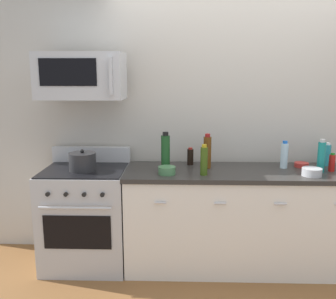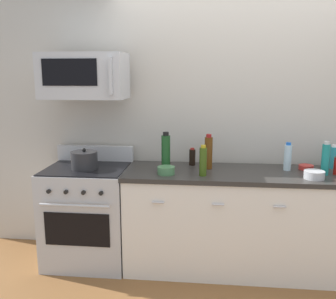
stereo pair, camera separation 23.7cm
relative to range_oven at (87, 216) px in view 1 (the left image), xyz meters
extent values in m
plane|color=brown|center=(1.45, 0.00, -0.47)|extent=(6.28, 6.28, 0.00)
cube|color=#B7B2A8|center=(1.45, 0.41, 0.88)|extent=(5.23, 0.10, 2.70)
cube|color=silver|center=(1.45, 0.00, -0.03)|extent=(2.11, 0.62, 0.88)
cube|color=#2D2B28|center=(1.45, 0.00, 0.43)|extent=(2.14, 0.65, 0.04)
cube|color=black|center=(1.45, -0.28, -0.42)|extent=(2.11, 0.02, 0.10)
cylinder|color=silver|center=(0.71, -0.33, 0.25)|extent=(0.10, 0.02, 0.02)
cylinder|color=silver|center=(1.20, -0.33, 0.25)|extent=(0.10, 0.02, 0.02)
cylinder|color=silver|center=(1.69, -0.33, 0.25)|extent=(0.10, 0.02, 0.02)
cube|color=#B7BABF|center=(0.00, 0.00, -0.01)|extent=(0.76, 0.64, 0.91)
cube|color=black|center=(0.00, -0.33, -0.02)|extent=(0.58, 0.01, 0.30)
cylinder|color=#B7BABF|center=(0.00, -0.36, 0.21)|extent=(0.61, 0.02, 0.02)
cube|color=#B7BABF|center=(0.00, 0.29, 0.52)|extent=(0.76, 0.06, 0.16)
cube|color=black|center=(0.00, 0.00, 0.45)|extent=(0.73, 0.61, 0.01)
cylinder|color=black|center=(-0.23, -0.34, 0.32)|extent=(0.04, 0.02, 0.04)
cylinder|color=black|center=(-0.08, -0.34, 0.32)|extent=(0.04, 0.02, 0.04)
cylinder|color=black|center=(0.08, -0.34, 0.32)|extent=(0.04, 0.02, 0.04)
cylinder|color=black|center=(0.23, -0.34, 0.32)|extent=(0.04, 0.02, 0.04)
cube|color=#B7BABF|center=(0.00, 0.05, 1.28)|extent=(0.74, 0.40, 0.40)
cube|color=black|center=(-0.06, -0.16, 1.31)|extent=(0.48, 0.01, 0.22)
cube|color=#B7BABF|center=(0.30, -0.17, 1.28)|extent=(0.02, 0.04, 0.30)
cylinder|color=#197F7A|center=(2.11, -0.03, 0.58)|extent=(0.07, 0.07, 0.27)
cylinder|color=beige|center=(2.11, -0.03, 0.73)|extent=(0.04, 0.04, 0.03)
cylinder|color=silver|center=(1.82, 0.10, 0.57)|extent=(0.07, 0.07, 0.23)
cylinder|color=blue|center=(1.82, 0.10, 0.69)|extent=(0.04, 0.04, 0.02)
cylinder|color=#385114|center=(1.07, -0.17, 0.57)|extent=(0.06, 0.06, 0.24)
cylinder|color=#B29919|center=(1.07, -0.17, 0.70)|extent=(0.04, 0.04, 0.02)
cylinder|color=black|center=(0.97, 0.20, 0.53)|extent=(0.06, 0.06, 0.15)
cylinder|color=maroon|center=(0.97, 0.20, 0.61)|extent=(0.04, 0.04, 0.02)
cylinder|color=#19471E|center=(0.74, -0.02, 0.61)|extent=(0.08, 0.08, 0.32)
cylinder|color=black|center=(0.74, -0.02, 0.78)|extent=(0.05, 0.05, 0.03)
cylinder|color=#59330F|center=(1.12, 0.08, 0.60)|extent=(0.07, 0.07, 0.29)
cylinder|color=maroon|center=(1.12, 0.08, 0.75)|extent=(0.05, 0.05, 0.03)
cylinder|color=#B21914|center=(2.21, -0.01, 0.52)|extent=(0.05, 0.05, 0.15)
cylinder|color=#19721E|center=(2.21, -0.01, 0.61)|extent=(0.04, 0.04, 0.01)
cylinder|color=teal|center=(2.25, 0.21, 0.55)|extent=(0.06, 0.06, 0.20)
cylinder|color=white|center=(2.25, 0.21, 0.66)|extent=(0.04, 0.04, 0.02)
cylinder|color=#B2B5BA|center=(1.99, -0.17, 0.48)|extent=(0.17, 0.17, 0.07)
torus|color=#B2B5BA|center=(1.99, -0.17, 0.51)|extent=(0.17, 0.17, 0.01)
cylinder|color=#B2B5BA|center=(1.99, -0.17, 0.46)|extent=(0.09, 0.09, 0.01)
cylinder|color=#477A4C|center=(0.76, -0.15, 0.48)|extent=(0.15, 0.15, 0.07)
torus|color=#477A4C|center=(0.76, -0.15, 0.51)|extent=(0.15, 0.15, 0.01)
cylinder|color=#477A4C|center=(0.76, -0.15, 0.46)|extent=(0.08, 0.08, 0.01)
cylinder|color=#B72D28|center=(2.00, 0.14, 0.47)|extent=(0.13, 0.13, 0.04)
torus|color=#B72D28|center=(2.00, 0.14, 0.49)|extent=(0.13, 0.13, 0.01)
cylinder|color=#B72D28|center=(2.00, 0.14, 0.45)|extent=(0.07, 0.07, 0.01)
cylinder|color=#262628|center=(0.00, -0.05, 0.53)|extent=(0.24, 0.24, 0.16)
sphere|color=black|center=(0.00, -0.05, 0.63)|extent=(0.04, 0.04, 0.04)
camera|label=1|loc=(0.86, -3.23, 1.30)|focal=39.60mm
camera|label=2|loc=(1.10, -3.22, 1.30)|focal=39.60mm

